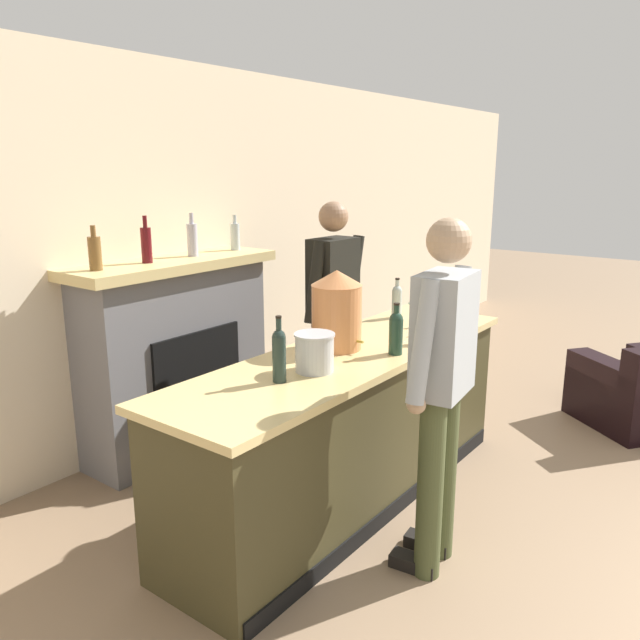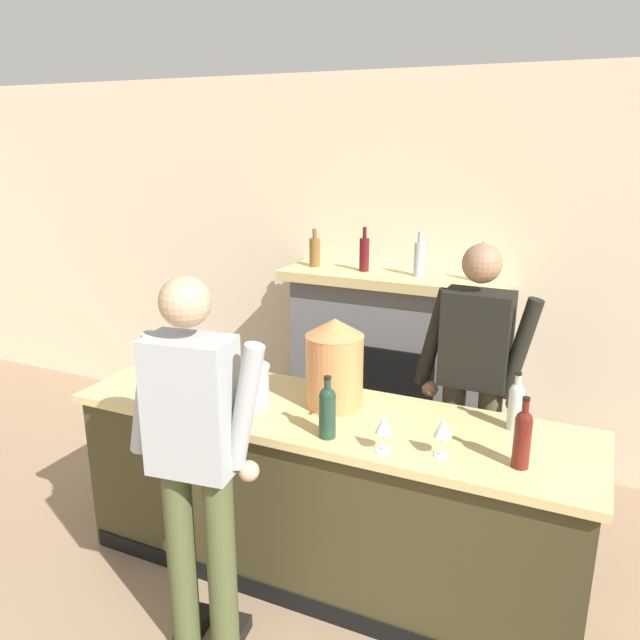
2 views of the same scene
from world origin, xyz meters
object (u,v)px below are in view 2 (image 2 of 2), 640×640
at_px(person_customer, 195,458).
at_px(copper_dispenser, 334,363).
at_px(wine_bottle_burgundy_dark, 215,367).
at_px(person_bartender, 473,386).
at_px(wine_bottle_merlot_tall, 327,410).
at_px(wine_glass_back_row, 443,428).
at_px(wine_glass_mid_counter, 384,426).
at_px(ice_bucket_steel, 249,384).
at_px(fireplace_stone, 390,365).
at_px(wine_bottle_rose_blush, 516,404).
at_px(wine_bottle_cabernet_heavy, 523,436).

bearing_deg(person_customer, copper_dispenser, 71.02).
bearing_deg(wine_bottle_burgundy_dark, person_bartender, 24.80).
height_order(wine_bottle_merlot_tall, wine_glass_back_row, wine_bottle_merlot_tall).
bearing_deg(wine_glass_mid_counter, wine_glass_back_row, 14.80).
bearing_deg(ice_bucket_steel, copper_dispenser, 20.50).
xyz_separation_m(fireplace_stone, wine_bottle_burgundy_dark, (-0.53, -1.44, 0.40)).
relative_size(copper_dispenser, wine_glass_back_row, 2.61).
bearing_deg(person_customer, wine_bottle_merlot_tall, 50.84).
bearing_deg(fireplace_stone, ice_bucket_steel, -101.15).
xyz_separation_m(wine_glass_back_row, wine_glass_mid_counter, (-0.25, -0.07, -0.01)).
relative_size(wine_bottle_burgundy_dark, wine_glass_mid_counter, 1.99).
xyz_separation_m(wine_bottle_burgundy_dark, wine_bottle_rose_blush, (1.55, 0.23, -0.02)).
height_order(copper_dispenser, wine_bottle_burgundy_dark, copper_dispenser).
xyz_separation_m(wine_bottle_cabernet_heavy, wine_glass_back_row, (-0.33, -0.05, -0.01)).
bearing_deg(person_bartender, wine_glass_back_row, -88.59).
bearing_deg(copper_dispenser, person_bartender, 37.24).
bearing_deg(wine_bottle_cabernet_heavy, copper_dispenser, 165.51).
bearing_deg(wine_glass_mid_counter, fireplace_stone, 107.25).
distance_m(fireplace_stone, wine_bottle_cabernet_heavy, 1.96).
bearing_deg(wine_bottle_burgundy_dark, wine_bottle_cabernet_heavy, -4.67).
xyz_separation_m(person_bartender, wine_glass_back_row, (0.02, -0.77, 0.10)).
distance_m(ice_bucket_steel, wine_glass_mid_counter, 0.84).
relative_size(wine_bottle_cabernet_heavy, wine_glass_back_row, 1.76).
relative_size(wine_bottle_merlot_tall, wine_bottle_cabernet_heavy, 0.95).
bearing_deg(wine_glass_back_row, person_customer, -150.22).
distance_m(wine_bottle_merlot_tall, wine_bottle_cabernet_heavy, 0.86).
xyz_separation_m(person_customer, wine_bottle_rose_blush, (1.18, 0.94, 0.09)).
bearing_deg(wine_bottle_rose_blush, person_customer, -141.49).
bearing_deg(wine_glass_mid_counter, person_customer, -145.59).
distance_m(wine_bottle_rose_blush, wine_glass_mid_counter, 0.69).
xyz_separation_m(ice_bucket_steel, wine_bottle_merlot_tall, (0.53, -0.18, 0.03)).
height_order(person_bartender, wine_glass_back_row, person_bartender).
relative_size(ice_bucket_steel, wine_glass_mid_counter, 1.26).
bearing_deg(wine_glass_back_row, wine_bottle_cabernet_heavy, 7.97).
bearing_deg(fireplace_stone, wine_glass_mid_counter, -72.75).
xyz_separation_m(ice_bucket_steel, wine_bottle_burgundy_dark, (-0.24, 0.04, 0.05)).
xyz_separation_m(wine_bottle_rose_blush, wine_bottle_cabernet_heavy, (0.08, -0.36, 0.01)).
xyz_separation_m(wine_bottle_cabernet_heavy, wine_glass_mid_counter, (-0.58, -0.11, -0.02)).
height_order(person_customer, person_bartender, person_customer).
height_order(wine_bottle_rose_blush, wine_glass_back_row, wine_bottle_rose_blush).
bearing_deg(wine_bottle_cabernet_heavy, wine_glass_back_row, -172.03).
bearing_deg(ice_bucket_steel, fireplace_stone, 78.85).
xyz_separation_m(wine_bottle_merlot_tall, wine_bottle_rose_blush, (0.78, 0.45, -0.01)).
relative_size(person_customer, wine_bottle_rose_blush, 6.18).
bearing_deg(ice_bucket_steel, wine_bottle_cabernet_heavy, -3.91).
distance_m(wine_bottle_merlot_tall, wine_glass_back_row, 0.53).
distance_m(fireplace_stone, person_customer, 2.17).
bearing_deg(person_customer, wine_bottle_rose_blush, 38.51).
distance_m(fireplace_stone, wine_bottle_rose_blush, 1.63).
xyz_separation_m(person_customer, ice_bucket_steel, (-0.13, 0.67, 0.06)).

